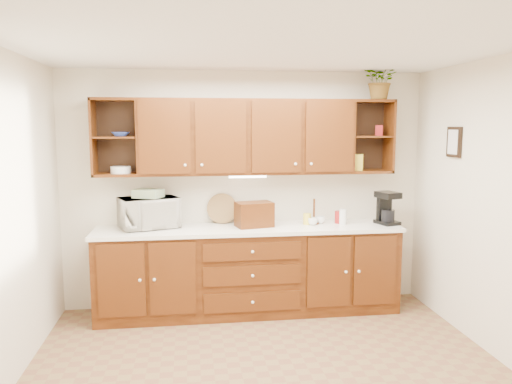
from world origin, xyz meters
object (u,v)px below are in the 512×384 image
object	(u,v)px
microwave	(149,213)
potted_plant	(381,80)
coffee_maker	(387,208)
bread_box	(254,214)

from	to	relation	value
microwave	potted_plant	distance (m)	2.86
coffee_maker	potted_plant	bearing A→B (deg)	106.19
microwave	coffee_maker	xyz separation A→B (m)	(2.57, -0.13, 0.01)
microwave	bread_box	world-z (taller)	microwave
microwave	coffee_maker	size ratio (longest dim) A/B	1.64
microwave	bread_box	size ratio (longest dim) A/B	1.54
coffee_maker	bread_box	bearing A→B (deg)	161.78
microwave	potted_plant	xyz separation A→B (m)	(2.50, -0.02, 1.39)
bread_box	coffee_maker	bearing A→B (deg)	-14.03
bread_box	potted_plant	size ratio (longest dim) A/B	0.92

